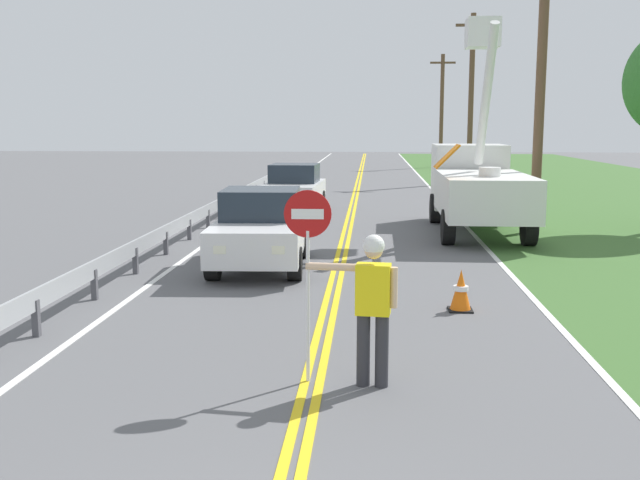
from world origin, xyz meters
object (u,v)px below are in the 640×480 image
oncoming_sedan_nearest (260,230)px  utility_pole_near (541,79)px  utility_pole_far (442,109)px  flagger_worker (372,300)px  stop_sign_paddle (308,243)px  utility_pole_mid (471,96)px  utility_bucket_truck (477,182)px  oncoming_sedan_second (294,189)px  traffic_cone_lead (461,291)px

oncoming_sedan_nearest → utility_pole_near: (7.11, 5.83, 3.51)m
oncoming_sedan_nearest → utility_pole_far: size_ratio=0.52×
flagger_worker → stop_sign_paddle: (-0.76, 0.09, 0.66)m
oncoming_sedan_nearest → utility_pole_near: utility_pole_near is taller
stop_sign_paddle → oncoming_sedan_nearest: stop_sign_paddle is taller
oncoming_sedan_nearest → utility_pole_mid: utility_pole_mid is taller
utility_pole_far → flagger_worker: bearing=-96.3°
stop_sign_paddle → utility_pole_near: size_ratio=0.28×
flagger_worker → utility_pole_far: bearing=83.7°
utility_bucket_truck → utility_pole_mid: (2.13, 17.97, 3.13)m
utility_bucket_truck → utility_pole_far: bearing=86.5°
utility_pole_near → utility_pole_far: bearing=89.5°
flagger_worker → oncoming_sedan_second: (-2.74, 17.23, -0.21)m
utility_pole_near → traffic_cone_lead: size_ratio=11.88×
flagger_worker → utility_pole_near: (4.70, 12.98, 3.30)m
utility_pole_mid → oncoming_sedan_second: bearing=-119.8°
oncoming_sedan_second → utility_bucket_truck: bearing=-35.9°
stop_sign_paddle → utility_pole_mid: bearing=79.2°
oncoming_sedan_nearest → traffic_cone_lead: size_ratio=5.97×
flagger_worker → utility_pole_mid: bearing=80.6°
utility_pole_mid → traffic_cone_lead: utility_pole_mid is taller
oncoming_sedan_nearest → utility_pole_far: (7.40, 38.37, 3.36)m
utility_pole_near → flagger_worker: bearing=-109.9°
stop_sign_paddle → traffic_cone_lead: 4.45m
utility_pole_mid → oncoming_sedan_nearest: bearing=-107.6°
traffic_cone_lead → oncoming_sedan_second: bearing=107.3°
oncoming_sedan_second → utility_pole_mid: 16.33m
stop_sign_paddle → utility_bucket_truck: (3.79, 12.97, -0.28)m
flagger_worker → traffic_cone_lead: (1.49, 3.67, -0.71)m
utility_pole_near → utility_pole_mid: size_ratio=0.95×
flagger_worker → utility_pole_near: bearing=70.1°
oncoming_sedan_second → flagger_worker: bearing=-80.9°
oncoming_sedan_second → traffic_cone_lead: oncoming_sedan_second is taller
stop_sign_paddle → traffic_cone_lead: size_ratio=3.33×
oncoming_sedan_nearest → flagger_worker: bearing=-71.4°
utility_bucket_truck → oncoming_sedan_second: size_ratio=1.64×
oncoming_sedan_nearest → utility_pole_near: size_ratio=0.50×
flagger_worker → utility_pole_mid: (5.15, 31.02, 3.51)m
utility_bucket_truck → oncoming_sedan_second: bearing=144.1°
utility_bucket_truck → oncoming_sedan_nearest: bearing=-132.6°
stop_sign_paddle → utility_bucket_truck: size_ratio=0.34×
utility_bucket_truck → flagger_worker: bearing=-103.1°
utility_bucket_truck → utility_pole_far: size_ratio=0.85×
stop_sign_paddle → utility_bucket_truck: utility_bucket_truck is taller
stop_sign_paddle → utility_pole_near: bearing=67.0°
stop_sign_paddle → utility_pole_far: bearing=82.8°
flagger_worker → utility_pole_far: utility_pole_far is taller
flagger_worker → utility_bucket_truck: bearing=76.9°
utility_pole_mid → utility_bucket_truck: bearing=-96.8°
utility_pole_near → utility_pole_mid: utility_pole_mid is taller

